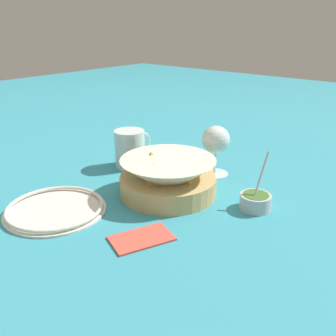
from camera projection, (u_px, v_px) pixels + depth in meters
ground_plane at (167, 199)px, 0.87m from camera, size 4.00×4.00×0.00m
food_basket at (168, 179)px, 0.88m from camera, size 0.23×0.23×0.10m
sauce_cup at (255, 201)px, 0.81m from camera, size 0.08×0.07×0.12m
wine_glass at (216, 142)px, 0.97m from camera, size 0.07×0.07×0.13m
beer_mug at (130, 150)px, 1.04m from camera, size 0.12×0.08×0.10m
side_plate at (55, 209)px, 0.81m from camera, size 0.22×0.22×0.01m
napkin at (142, 237)px, 0.71m from camera, size 0.13×0.11×0.01m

